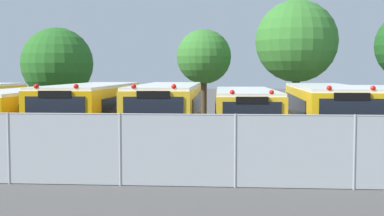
% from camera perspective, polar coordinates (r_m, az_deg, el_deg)
% --- Properties ---
extents(ground_plane, '(160.00, 160.00, 0.00)m').
position_cam_1_polar(ground_plane, '(23.39, -2.42, -3.90)').
color(ground_plane, '#514F4C').
extents(school_bus_1, '(2.92, 11.70, 2.54)m').
position_cam_1_polar(school_bus_1, '(24.97, -17.65, -0.49)').
color(school_bus_1, '#EAA80C').
rests_on(school_bus_1, ground_plane).
extents(school_bus_2, '(2.83, 11.12, 2.78)m').
position_cam_1_polar(school_bus_2, '(23.77, -10.67, -0.30)').
color(school_bus_2, '#EAA80C').
rests_on(school_bus_2, ground_plane).
extents(school_bus_3, '(2.79, 11.06, 2.78)m').
position_cam_1_polar(school_bus_3, '(22.97, -2.56, -0.37)').
color(school_bus_3, yellow).
rests_on(school_bus_3, ground_plane).
extents(school_bus_4, '(2.78, 9.51, 2.56)m').
position_cam_1_polar(school_bus_4, '(22.85, 5.79, -0.70)').
color(school_bus_4, yellow).
rests_on(school_bus_4, ground_plane).
extents(school_bus_5, '(2.85, 11.35, 2.74)m').
position_cam_1_polar(school_bus_5, '(23.29, 14.29, -0.48)').
color(school_bus_5, yellow).
rests_on(school_bus_5, ground_plane).
extents(tree_1, '(4.67, 4.67, 6.10)m').
position_cam_1_polar(tree_1, '(35.41, -14.38, 4.81)').
color(tree_1, '#4C3823').
rests_on(tree_1, ground_plane).
extents(tree_2, '(3.46, 3.46, 5.91)m').
position_cam_1_polar(tree_2, '(33.28, 1.15, 5.66)').
color(tree_2, '#4C3823').
rests_on(tree_2, ground_plane).
extents(tree_3, '(5.03, 5.03, 7.60)m').
position_cam_1_polar(tree_3, '(32.96, 11.25, 7.22)').
color(tree_3, '#4C3823').
rests_on(tree_3, ground_plane).
extents(chainlink_fence, '(25.68, 0.07, 2.04)m').
position_cam_1_polar(chainlink_fence, '(14.77, -7.81, -4.36)').
color(chainlink_fence, '#9EA0A3').
rests_on(chainlink_fence, ground_plane).
extents(traffic_cone, '(0.47, 0.47, 0.61)m').
position_cam_1_polar(traffic_cone, '(15.89, 17.78, -6.67)').
color(traffic_cone, '#EA5914').
rests_on(traffic_cone, ground_plane).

